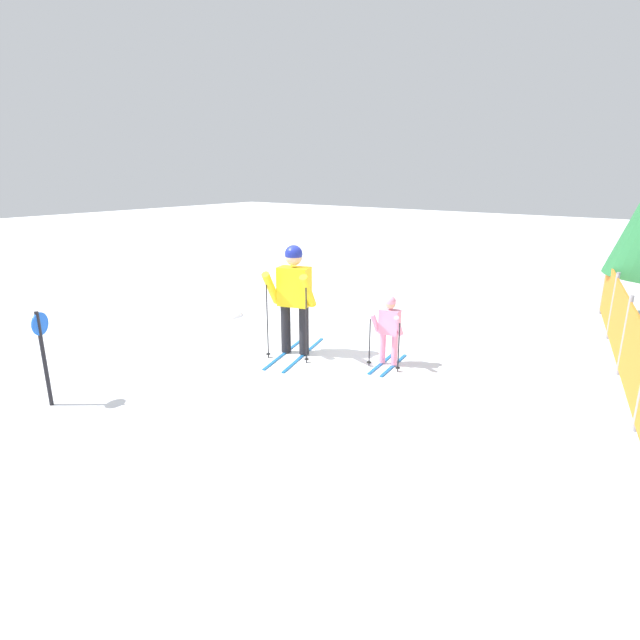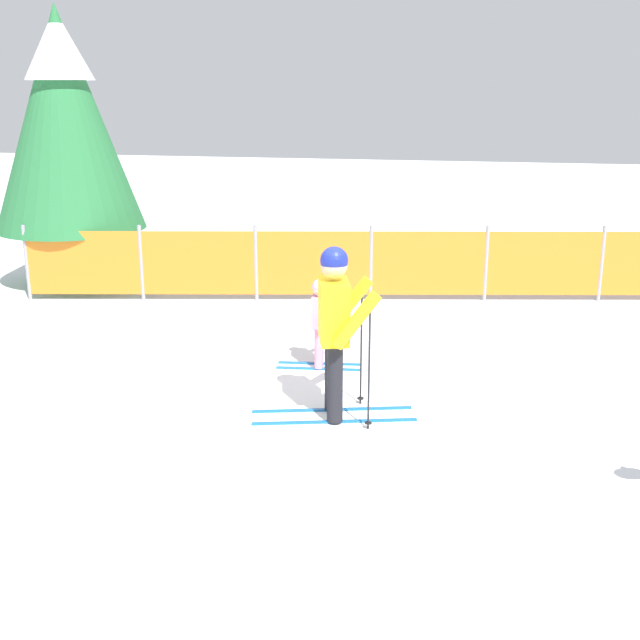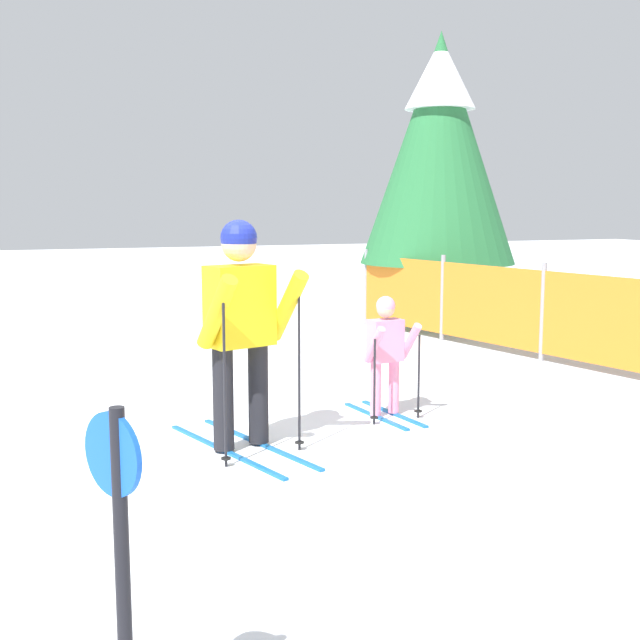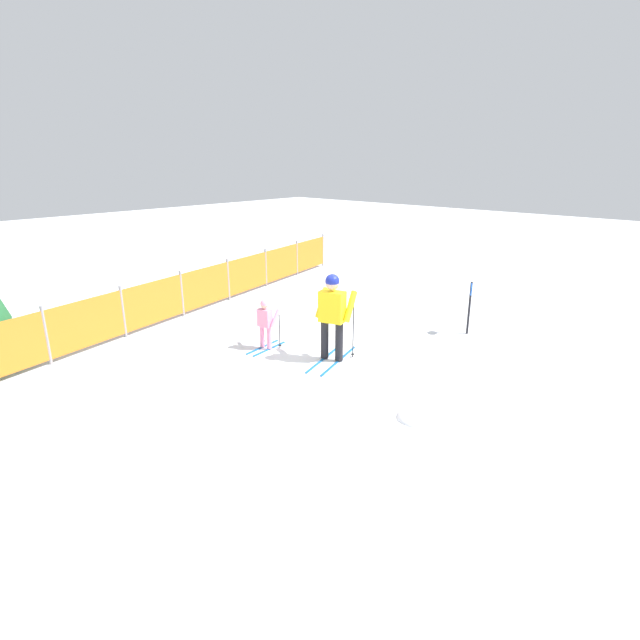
% 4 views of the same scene
% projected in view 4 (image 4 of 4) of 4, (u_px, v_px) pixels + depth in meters
% --- Properties ---
extents(ground_plane, '(60.00, 60.00, 0.00)m').
position_uv_depth(ground_plane, '(328.00, 361.00, 9.83)').
color(ground_plane, white).
extents(skier_adult, '(1.68, 0.86, 1.74)m').
position_uv_depth(skier_adult, '(333.00, 310.00, 9.59)').
color(skier_adult, '#1966B2').
rests_on(skier_adult, ground_plane).
extents(skier_child, '(1.02, 0.52, 1.07)m').
position_uv_depth(skier_child, '(265.00, 320.00, 10.30)').
color(skier_child, '#1966B2').
rests_on(skier_child, ground_plane).
extents(safety_fence, '(12.21, 2.59, 1.18)m').
position_uv_depth(safety_fence, '(206.00, 286.00, 13.14)').
color(safety_fence, gray).
rests_on(safety_fence, ground_plane).
extents(trail_marker, '(0.26, 0.15, 1.21)m').
position_uv_depth(trail_marker, '(470.00, 302.00, 11.12)').
color(trail_marker, black).
rests_on(trail_marker, ground_plane).
extents(snow_mound, '(0.72, 0.61, 0.29)m').
position_uv_depth(snow_mound, '(418.00, 417.00, 7.72)').
color(snow_mound, white).
rests_on(snow_mound, ground_plane).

